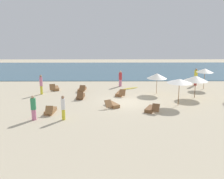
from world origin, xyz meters
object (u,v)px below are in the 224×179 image
lounger_0 (50,111)px  person_0 (63,107)px  lounger_4 (81,96)px  surfboard (130,88)px  umbrella_1 (157,76)px  person_2 (33,108)px  lounger_3 (55,88)px  person_4 (41,84)px  lounger_1 (151,109)px  umbrella_3 (180,81)px  lounger_2 (120,94)px  person_1 (196,77)px  umbrella_2 (205,70)px  umbrella_0 (196,78)px  person_5 (120,79)px  lounger_6 (112,105)px  lounger_5 (82,89)px

lounger_0 → person_0: size_ratio=0.94×
lounger_4 → surfboard: lounger_4 is taller
umbrella_1 → person_2: bearing=-143.7°
lounger_3 → person_4: 2.28m
surfboard → lounger_1: bearing=-81.9°
umbrella_3 → lounger_2: 6.14m
umbrella_3 → surfboard: size_ratio=1.24×
surfboard → person_1: bearing=11.9°
lounger_4 → umbrella_3: bearing=-15.2°
umbrella_3 → person_0: bearing=-158.8°
umbrella_2 → person_1: (-0.37, 1.70, -1.00)m
lounger_2 → lounger_3: 7.13m
umbrella_0 → person_2: 14.65m
umbrella_3 → person_4: umbrella_3 is taller
umbrella_0 → person_5: 8.39m
lounger_6 → surfboard: 6.74m
lounger_5 → person_4: person_4 is taller
surfboard → lounger_0: bearing=-130.1°
surfboard → lounger_2: bearing=-113.1°
umbrella_1 → lounger_2: (-3.59, -0.55, -1.63)m
umbrella_2 → umbrella_3: size_ratio=0.96×
lounger_5 → person_1: (12.51, 2.51, 0.80)m
lounger_0 → lounger_1: 7.90m
lounger_5 → person_4: bearing=-160.1°
lounger_2 → person_2: 9.43m
umbrella_3 → lounger_2: (-4.81, 3.30, -1.93)m
lounger_5 → umbrella_2: bearing=3.6°
lounger_5 → person_1: person_1 is taller
umbrella_2 → person_2: size_ratio=1.21×
umbrella_0 → lounger_0: bearing=-160.7°
umbrella_1 → lounger_5: bearing=170.3°
person_4 → surfboard: person_4 is taller
person_0 → person_4: bearing=115.0°
lounger_2 → lounger_6: size_ratio=1.01×
umbrella_2 → lounger_6: (-9.81, -6.30, -1.81)m
umbrella_1 → lounger_5: size_ratio=1.17×
lounger_2 → surfboard: (1.18, 2.77, -0.13)m
lounger_1 → person_0: bearing=-163.3°
lounger_3 → lounger_4: 4.47m
umbrella_0 → lounger_0: (-12.53, -4.38, -1.67)m
lounger_0 → surfboard: size_ratio=0.92×
lounger_6 → person_1: 12.40m
lounger_1 → lounger_3: lounger_1 is taller
lounger_0 → lounger_3: lounger_0 is taller
umbrella_1 → lounger_6: 6.32m
lounger_3 → umbrella_1: bearing=-9.7°
person_0 → person_2: (-2.12, 0.01, -0.02)m
surfboard → lounger_5: bearing=-169.4°
umbrella_2 → person_0: size_ratio=1.22×
lounger_1 → person_0: (-6.60, -1.98, 0.75)m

